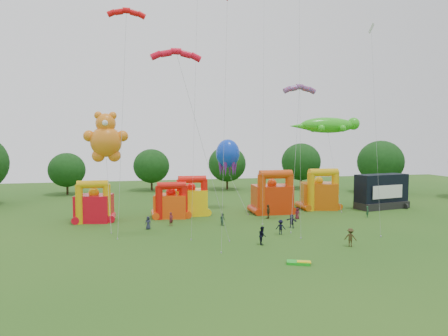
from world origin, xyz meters
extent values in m
plane|color=#245317|center=(0.00, 0.00, 0.00)|extent=(160.00, 160.00, 0.00)
cylinder|color=#352314|center=(37.66, 43.46, 1.86)|extent=(0.44, 0.44, 3.72)
ellipsoid|color=#133A11|center=(37.66, 43.46, 6.41)|extent=(9.30, 9.30, 8.89)
cylinder|color=#352314|center=(24.72, 54.13, 1.75)|extent=(0.44, 0.44, 3.51)
ellipsoid|color=#133A11|center=(24.72, 54.13, 6.04)|extent=(8.77, 8.78, 8.39)
cylinder|color=#352314|center=(8.04, 55.93, 1.65)|extent=(0.44, 0.44, 3.30)
ellipsoid|color=#133A11|center=(8.04, 55.93, 5.68)|extent=(8.25, 8.25, 7.88)
cylinder|color=#352314|center=(-8.33, 57.91, 1.55)|extent=(0.44, 0.44, 3.09)
ellipsoid|color=#133A11|center=(-8.33, 57.91, 5.32)|extent=(7.73, 7.72, 7.38)
cylinder|color=#352314|center=(-25.14, 55.04, 1.44)|extent=(0.44, 0.44, 2.88)
ellipsoid|color=#133A11|center=(-25.14, 55.04, 4.96)|extent=(7.20, 7.20, 6.88)
cube|color=red|center=(-17.32, 26.02, 1.80)|extent=(5.08, 4.40, 3.61)
cylinder|color=#E8AA0C|center=(-19.06, 24.73, 2.58)|extent=(0.98, 0.98, 5.15)
cylinder|color=#E8AA0C|center=(-15.59, 24.73, 2.58)|extent=(0.98, 0.98, 5.15)
cylinder|color=#E8AA0C|center=(-17.32, 24.73, 5.15)|extent=(3.95, 1.03, 1.03)
sphere|color=#E8AA0C|center=(-17.32, 26.02, 3.91)|extent=(1.40, 1.40, 1.40)
cube|color=#FF4A0D|center=(-7.01, 26.74, 1.62)|extent=(5.11, 4.43, 3.24)
cylinder|color=red|center=(-8.75, 25.45, 2.32)|extent=(0.98, 0.98, 4.63)
cylinder|color=red|center=(-5.27, 25.45, 2.32)|extent=(0.98, 0.98, 4.63)
cylinder|color=red|center=(-7.01, 25.45, 4.63)|extent=(3.96, 1.03, 1.03)
sphere|color=red|center=(-7.01, 26.74, 3.54)|extent=(1.40, 1.40, 1.40)
cube|color=yellow|center=(-3.99, 27.85, 1.87)|extent=(4.56, 3.70, 3.74)
cylinder|color=red|center=(-5.73, 26.56, 2.67)|extent=(0.98, 0.98, 5.34)
cylinder|color=red|center=(-2.26, 26.56, 2.67)|extent=(0.98, 0.98, 5.34)
cylinder|color=red|center=(-3.99, 26.56, 5.34)|extent=(3.96, 1.03, 1.03)
sphere|color=red|center=(-3.99, 27.85, 4.04)|extent=(1.40, 1.40, 1.40)
cube|color=red|center=(8.10, 26.85, 2.08)|extent=(5.76, 4.73, 4.15)
cylinder|color=#CF3D0B|center=(5.95, 25.25, 2.97)|extent=(1.21, 1.21, 5.93)
cylinder|color=#CF3D0B|center=(10.24, 25.25, 2.97)|extent=(1.21, 1.21, 5.93)
cylinder|color=#CF3D0B|center=(8.10, 25.25, 5.93)|extent=(4.89, 1.27, 1.27)
sphere|color=#CF3D0B|center=(8.10, 26.85, 4.45)|extent=(1.40, 1.40, 1.40)
cube|color=#CF560B|center=(16.56, 28.61, 2.07)|extent=(6.16, 5.41, 4.13)
cylinder|color=#E4A80C|center=(14.50, 27.08, 2.95)|extent=(1.16, 1.16, 5.91)
cylinder|color=#E4A80C|center=(18.61, 27.08, 2.95)|extent=(1.16, 1.16, 5.91)
cylinder|color=#E4A80C|center=(16.56, 27.08, 5.91)|extent=(4.69, 1.22, 1.22)
sphere|color=#E4A80C|center=(16.56, 28.61, 4.43)|extent=(1.40, 1.40, 1.40)
cube|color=black|center=(26.56, 26.59, 0.55)|extent=(9.18, 4.84, 1.10)
cube|color=black|center=(26.56, 26.79, 3.28)|extent=(9.10, 4.42, 4.36)
cube|color=white|center=(26.56, 25.12, 2.85)|extent=(5.93, 1.20, 2.05)
cylinder|color=black|center=(23.07, 25.28, 0.40)|extent=(0.30, 0.90, 0.90)
cylinder|color=black|center=(30.05, 25.28, 0.40)|extent=(0.30, 0.90, 0.90)
sphere|color=orange|center=(-15.65, 26.34, 10.70)|extent=(4.15, 4.15, 4.15)
sphere|color=orange|center=(-15.65, 26.34, 13.16)|extent=(2.64, 2.64, 2.64)
sphere|color=orange|center=(-16.59, 26.34, 14.19)|extent=(1.04, 1.04, 1.04)
sphere|color=orange|center=(-14.70, 26.34, 14.19)|extent=(1.04, 1.04, 1.04)
sphere|color=orange|center=(-17.82, 26.34, 11.46)|extent=(1.51, 1.51, 1.51)
sphere|color=orange|center=(-13.48, 26.34, 11.46)|extent=(1.51, 1.51, 1.51)
sphere|color=orange|center=(-16.68, 26.34, 8.81)|extent=(1.70, 1.70, 1.70)
sphere|color=orange|center=(-14.61, 26.34, 8.81)|extent=(1.70, 1.70, 1.70)
sphere|color=white|center=(-15.65, 25.07, 13.16)|extent=(0.76, 0.76, 0.76)
ellipsoid|color=green|center=(19.36, 31.36, 13.37)|extent=(9.63, 3.01, 2.56)
sphere|color=green|center=(24.06, 31.36, 13.65)|extent=(2.07, 2.07, 2.07)
cone|color=green|center=(14.47, 31.36, 13.18)|extent=(3.76, 1.50, 1.50)
sphere|color=green|center=(21.24, 32.87, 12.81)|extent=(1.13, 1.13, 1.13)
sphere|color=green|center=(21.24, 29.86, 12.81)|extent=(1.13, 1.13, 1.13)
sphere|color=green|center=(17.48, 32.87, 12.81)|extent=(1.13, 1.13, 1.13)
sphere|color=green|center=(17.48, 29.86, 12.81)|extent=(1.13, 1.13, 1.13)
ellipsoid|color=#0E39D2|center=(2.57, 32.29, 8.78)|extent=(3.76, 3.76, 4.51)
cone|color=#591E8C|center=(3.79, 32.29, 6.72)|extent=(0.85, 0.85, 3.00)
cone|color=#591E8C|center=(3.18, 33.35, 6.72)|extent=(0.85, 0.85, 3.00)
cone|color=#591E8C|center=(1.96, 33.35, 6.72)|extent=(0.85, 0.85, 3.00)
cone|color=#591E8C|center=(1.35, 32.29, 6.72)|extent=(0.85, 0.85, 3.00)
cone|color=#591E8C|center=(1.96, 31.23, 6.72)|extent=(0.85, 0.85, 3.00)
cone|color=#591E8C|center=(3.18, 31.23, 6.72)|extent=(0.85, 0.85, 3.00)
cube|color=white|center=(16.99, 15.78, 24.77)|extent=(1.02, 1.02, 1.10)
cube|color=green|center=(1.95, 2.67, 0.12)|extent=(2.23, 1.68, 0.24)
cube|color=yellow|center=(2.35, 2.37, 0.26)|extent=(1.34, 1.01, 0.10)
imported|color=#24293C|center=(-10.45, 19.55, 0.80)|extent=(0.88, 0.69, 1.60)
imported|color=maroon|center=(-7.53, 20.89, 0.87)|extent=(0.75, 0.70, 1.73)
imported|color=#1A4227|center=(-1.07, 19.78, 0.79)|extent=(0.83, 0.92, 1.57)
imported|color=black|center=(4.42, 13.45, 0.85)|extent=(1.26, 1.04, 1.70)
imported|color=#43391A|center=(6.08, 22.65, 0.98)|extent=(1.08, 1.21, 1.97)
imported|color=#2B2945|center=(7.01, 16.47, 0.85)|extent=(1.36, 1.56, 1.71)
imported|color=#541824|center=(9.93, 21.49, 0.78)|extent=(0.82, 0.58, 1.57)
imported|color=#1C472B|center=(20.15, 20.49, 0.79)|extent=(0.62, 0.69, 1.57)
imported|color=black|center=(0.94, 9.69, 0.95)|extent=(0.90, 1.06, 1.91)
imported|color=#3C3018|center=(9.51, 6.91, 0.95)|extent=(1.38, 1.35, 1.89)
camera|label=1|loc=(-12.06, -29.48, 10.90)|focal=32.00mm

